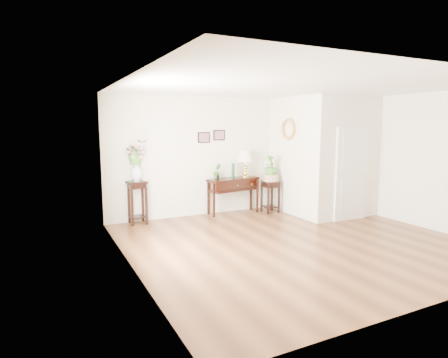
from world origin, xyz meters
TOP-DOWN VIEW (x-y plane):
  - floor at (0.00, 0.00)m, footprint 6.00×5.50m
  - ceiling at (0.00, 0.00)m, footprint 6.00×5.50m
  - wall_back at (0.00, 2.75)m, footprint 6.00×0.02m
  - wall_front at (0.00, -2.75)m, footprint 6.00×0.02m
  - wall_left at (-3.00, 0.00)m, footprint 0.02×5.50m
  - wall_right at (3.00, 0.00)m, footprint 0.02×5.50m
  - partition at (2.10, 1.77)m, footprint 1.80×1.95m
  - door at (2.10, 0.78)m, footprint 0.90×0.05m
  - art_print_left at (-0.65, 2.73)m, footprint 0.30×0.02m
  - art_print_right at (-0.25, 2.73)m, footprint 0.30×0.02m
  - wall_ornament at (1.16, 1.90)m, footprint 0.07×0.51m
  - console_table at (0.03, 2.52)m, footprint 1.36×0.65m
  - table_lamp at (0.36, 2.52)m, footprint 0.49×0.49m
  - green_vase at (0.02, 2.52)m, footprint 0.09×0.09m
  - potted_plant at (-0.42, 2.52)m, footprint 0.22×0.19m
  - plant_stand_a at (-2.30, 2.57)m, footprint 0.44×0.44m
  - porcelain_vase at (-2.30, 2.57)m, footprint 0.28×0.28m
  - lily_arrangement at (-2.30, 2.57)m, footprint 0.56×0.52m
  - plant_stand_b at (0.90, 2.21)m, footprint 0.43×0.43m
  - ceramic_bowl at (0.90, 2.21)m, footprint 0.41×0.41m
  - narcissus at (0.90, 2.21)m, footprint 0.37×0.37m

SIDE VIEW (x-z plane):
  - floor at x=0.00m, z-range -0.01..0.01m
  - plant_stand_b at x=0.90m, z-range 0.00..0.78m
  - console_table at x=0.03m, z-range 0.00..0.87m
  - plant_stand_a at x=-2.30m, z-range 0.00..0.94m
  - ceramic_bowl at x=0.90m, z-range 0.78..0.94m
  - green_vase at x=0.02m, z-range 0.86..1.22m
  - potted_plant at x=-0.42m, z-range 0.87..1.23m
  - door at x=2.10m, z-range 0.00..2.10m
  - narcissus at x=0.90m, z-range 0.90..1.41m
  - porcelain_vase at x=-2.30m, z-range 0.96..1.37m
  - table_lamp at x=0.36m, z-range 0.89..1.55m
  - wall_back at x=0.00m, z-range 0.00..2.80m
  - wall_front at x=0.00m, z-range 0.00..2.80m
  - wall_left at x=-3.00m, z-range 0.00..2.80m
  - wall_right at x=3.00m, z-range 0.00..2.80m
  - partition at x=2.10m, z-range 0.00..2.80m
  - lily_arrangement at x=-2.30m, z-range 1.34..1.87m
  - art_print_left at x=-0.65m, z-range 1.73..1.98m
  - art_print_right at x=-0.25m, z-range 1.77..2.02m
  - wall_ornament at x=1.16m, z-range 1.79..2.30m
  - ceiling at x=0.00m, z-range 2.79..2.81m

